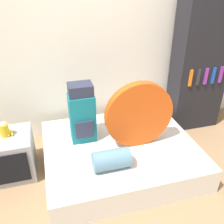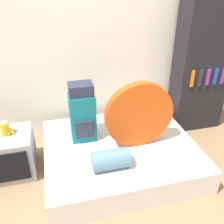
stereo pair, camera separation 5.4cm
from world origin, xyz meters
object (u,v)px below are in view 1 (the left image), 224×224
backpack (82,114)px  bookshelf (199,67)px  tent_bag (139,115)px  sleeping_roll (111,159)px  canister (4,130)px  television (12,155)px

backpack → bookshelf: size_ratio=0.39×
tent_bag → sleeping_roll: bearing=-141.7°
sleeping_roll → tent_bag: bearing=38.3°
canister → sleeping_roll: bearing=-29.3°
tent_bag → bookshelf: bearing=30.3°
television → tent_bag: bearing=-9.3°
tent_bag → bookshelf: bookshelf is taller
backpack → canister: backpack is taller
sleeping_roll → television: bearing=151.5°
canister → television: bearing=-57.0°
sleeping_roll → bookshelf: 1.93m
bookshelf → television: bearing=-170.5°
tent_bag → sleeping_roll: tent_bag is taller
canister → bookshelf: bearing=8.8°
backpack → canister: size_ratio=4.43×
backpack → bookshelf: bookshelf is taller
tent_bag → television: size_ratio=1.46×
tent_bag → television: 1.54m
backpack → tent_bag: tent_bag is taller
tent_bag → bookshelf: (1.16, 0.68, 0.23)m
sleeping_roll → bookshelf: bookshelf is taller
television → canister: size_ratio=3.33×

